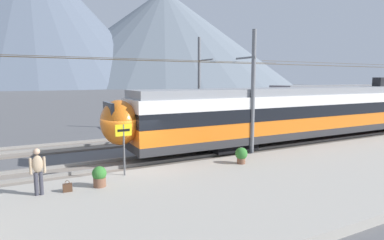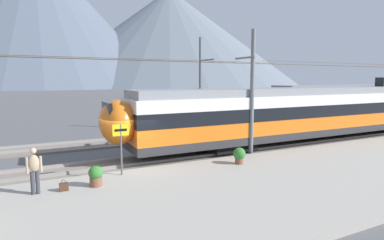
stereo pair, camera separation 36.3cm
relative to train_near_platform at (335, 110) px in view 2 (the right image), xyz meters
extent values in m
plane|color=#565659|center=(-15.40, -1.15, -2.23)|extent=(400.00, 400.00, 0.00)
cube|color=#A39E93|center=(-15.40, -5.94, -2.07)|extent=(120.00, 8.18, 0.33)
cube|color=slate|center=(-15.40, 0.00, -2.17)|extent=(120.00, 3.00, 0.12)
cube|color=gray|center=(-15.40, -0.72, -2.03)|extent=(120.00, 0.07, 0.16)
cube|color=gray|center=(-15.40, 0.72, -2.03)|extent=(120.00, 0.07, 0.16)
cube|color=slate|center=(-15.40, 5.99, -2.17)|extent=(120.00, 3.00, 0.12)
cube|color=gray|center=(-15.40, 5.27, -2.03)|extent=(120.00, 0.07, 0.16)
cube|color=gray|center=(-15.40, 6.71, -2.03)|extent=(120.00, 0.07, 0.16)
cube|color=#2D2D30|center=(0.59, 0.00, -1.31)|extent=(31.45, 2.94, 0.45)
cube|color=orange|center=(0.59, 0.00, -0.66)|extent=(31.45, 2.94, 0.85)
cube|color=black|center=(0.59, 0.00, 0.14)|extent=(31.45, 2.98, 0.75)
cube|color=silver|center=(0.59, 0.00, 0.84)|extent=(31.45, 2.94, 0.65)
cube|color=gray|center=(0.59, 0.00, 1.39)|extent=(31.15, 2.74, 0.45)
cube|color=black|center=(-9.16, 0.00, -1.74)|extent=(2.80, 2.35, 0.42)
ellipsoid|color=orange|center=(-15.68, 0.00, 0.04)|extent=(1.80, 2.70, 2.25)
cube|color=black|center=(-16.18, 0.00, 0.47)|extent=(0.16, 1.76, 1.19)
cube|color=black|center=(5.31, 0.00, 1.97)|extent=(0.90, 0.70, 0.70)
cube|color=#2D2D30|center=(11.84, 5.99, -1.31)|extent=(23.28, 2.87, 0.45)
cube|color=maroon|center=(11.84, 5.99, -0.66)|extent=(23.28, 2.87, 0.85)
cube|color=black|center=(11.84, 5.99, 0.14)|extent=(23.28, 2.91, 0.75)
cube|color=silver|center=(11.84, 5.99, 0.84)|extent=(23.28, 2.87, 0.65)
cube|color=gray|center=(11.84, 5.99, 1.39)|extent=(22.98, 2.67, 0.45)
cube|color=black|center=(4.62, 5.99, -1.74)|extent=(2.80, 2.30, 0.42)
ellipsoid|color=maroon|center=(-0.35, 5.99, 0.04)|extent=(1.80, 2.64, 2.25)
cube|color=black|center=(-0.85, 5.99, 0.47)|extent=(0.16, 1.72, 1.19)
cylinder|color=slate|center=(-8.54, -1.48, 1.32)|extent=(0.24, 0.24, 7.10)
cube|color=slate|center=(-8.54, -0.74, 3.38)|extent=(0.10, 1.78, 0.10)
cylinder|color=#473823|center=(-8.54, 0.00, 3.13)|extent=(45.09, 0.02, 0.02)
cylinder|color=slate|center=(-6.68, 8.08, 1.72)|extent=(0.24, 0.24, 7.89)
cube|color=slate|center=(-6.68, 7.04, 3.73)|extent=(0.10, 2.39, 0.10)
cylinder|color=#473823|center=(-6.68, 5.99, 3.48)|extent=(45.09, 0.02, 0.02)
cylinder|color=#59595B|center=(-16.15, -2.48, -0.81)|extent=(0.08, 0.08, 2.20)
cube|color=yellow|center=(-16.15, -2.48, 0.05)|extent=(0.70, 0.06, 0.50)
cube|color=black|center=(-16.15, -2.52, 0.05)|extent=(0.52, 0.01, 0.10)
cylinder|color=#383842|center=(-19.56, -3.38, -1.50)|extent=(0.14, 0.14, 0.82)
cylinder|color=#383842|center=(-19.40, -3.38, -1.50)|extent=(0.14, 0.14, 0.82)
ellipsoid|color=tan|center=(-19.48, -3.38, -0.78)|extent=(0.36, 0.22, 0.62)
sphere|color=tan|center=(-19.48, -3.38, -0.33)|extent=(0.22, 0.22, 0.22)
cylinder|color=tan|center=(-19.70, -3.38, -0.83)|extent=(0.09, 0.09, 0.58)
cylinder|color=tan|center=(-19.26, -3.38, -0.83)|extent=(0.09, 0.09, 0.58)
cube|color=#472D1E|center=(-18.55, -3.48, -1.76)|extent=(0.32, 0.18, 0.29)
torus|color=#472D1E|center=(-18.55, -3.48, -1.56)|extent=(0.16, 0.02, 0.16)
cylinder|color=brown|center=(-10.59, -3.28, -1.75)|extent=(0.41, 0.41, 0.32)
sphere|color=#33752D|center=(-10.59, -3.28, -1.41)|extent=(0.60, 0.60, 0.60)
sphere|color=purple|center=(-10.59, -3.28, -1.27)|extent=(0.33, 0.33, 0.33)
cylinder|color=brown|center=(-17.39, -3.47, -1.73)|extent=(0.47, 0.47, 0.36)
sphere|color=#33752D|center=(-17.39, -3.47, -1.39)|extent=(0.55, 0.55, 0.55)
sphere|color=red|center=(-17.39, -3.47, -1.26)|extent=(0.30, 0.30, 0.30)
cone|color=#515B6B|center=(-15.54, 194.52, 38.65)|extent=(150.66, 150.66, 81.76)
cone|color=slate|center=(66.79, 191.02, 30.21)|extent=(174.60, 174.60, 64.89)
camera|label=1|loc=(-19.65, -15.43, 2.18)|focal=29.48mm
camera|label=2|loc=(-19.33, -15.60, 2.18)|focal=29.48mm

